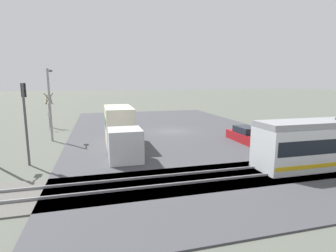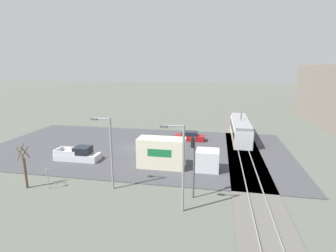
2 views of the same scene
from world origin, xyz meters
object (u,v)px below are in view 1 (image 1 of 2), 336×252
(street_lamp_near_crossing, at_px, (50,99))
(no_parking_sign, at_px, (49,120))
(box_truck, at_px, (120,130))
(pickup_truck, at_px, (115,121))
(street_tree, at_px, (50,112))
(sedan_car_0, at_px, (245,135))
(traffic_light_pole, at_px, (25,113))

(street_lamp_near_crossing, xyz_separation_m, no_parking_sign, (1.19, -5.93, -2.83))
(box_truck, relative_size, street_lamp_near_crossing, 1.33)
(no_parking_sign, bearing_deg, street_lamp_near_crossing, 101.38)
(pickup_truck, distance_m, no_parking_sign, 7.92)
(box_truck, relative_size, street_tree, 2.12)
(sedan_car_0, xyz_separation_m, street_lamp_near_crossing, (18.18, -5.76, 3.46))
(sedan_car_0, bearing_deg, pickup_truck, 131.86)
(box_truck, bearing_deg, pickup_truck, -91.55)
(pickup_truck, distance_m, sedan_car_0, 17.33)
(box_truck, xyz_separation_m, sedan_car_0, (-11.89, 0.75, -1.00))
(box_truck, xyz_separation_m, street_tree, (7.72, -13.16, 0.33))
(street_tree, relative_size, street_lamp_near_crossing, 0.63)
(sedan_car_0, height_order, street_tree, street_tree)
(pickup_truck, relative_size, traffic_light_pole, 0.98)
(pickup_truck, distance_m, traffic_light_pole, 16.95)
(street_lamp_near_crossing, bearing_deg, traffic_light_pole, 87.56)
(pickup_truck, relative_size, no_parking_sign, 2.62)
(sedan_car_0, distance_m, traffic_light_pole, 18.90)
(pickup_truck, bearing_deg, street_lamp_near_crossing, 47.23)
(box_truck, distance_m, street_tree, 15.26)
(sedan_car_0, height_order, street_lamp_near_crossing, street_lamp_near_crossing)
(traffic_light_pole, xyz_separation_m, no_parking_sign, (0.85, -13.95, -2.36))
(street_tree, distance_m, no_parking_sign, 2.34)
(sedan_car_0, relative_size, street_lamp_near_crossing, 0.67)
(street_lamp_near_crossing, bearing_deg, sedan_car_0, 162.43)
(traffic_light_pole, bearing_deg, box_truck, -155.56)
(box_truck, height_order, sedan_car_0, box_truck)
(box_truck, relative_size, traffic_light_pole, 1.64)
(street_lamp_near_crossing, relative_size, no_parking_sign, 3.30)
(pickup_truck, xyz_separation_m, street_lamp_near_crossing, (6.62, 7.15, 3.39))
(box_truck, height_order, no_parking_sign, box_truck)
(no_parking_sign, bearing_deg, traffic_light_pole, 93.50)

